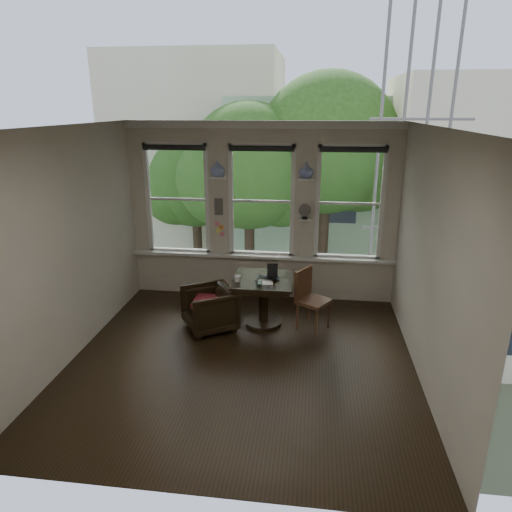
# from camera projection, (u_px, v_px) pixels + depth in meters

# --- Properties ---
(ground) EXTENTS (4.50, 4.50, 0.00)m
(ground) POSITION_uv_depth(u_px,v_px,m) (242.00, 360.00, 6.07)
(ground) COLOR black
(ground) RESTS_ON ground
(ceiling) EXTENTS (4.50, 4.50, 0.00)m
(ceiling) POSITION_uv_depth(u_px,v_px,m) (239.00, 126.00, 5.13)
(ceiling) COLOR silver
(ceiling) RESTS_ON ground
(wall_back) EXTENTS (4.50, 0.00, 4.50)m
(wall_back) POSITION_uv_depth(u_px,v_px,m) (262.00, 213.00, 7.72)
(wall_back) COLOR beige
(wall_back) RESTS_ON ground
(wall_front) EXTENTS (4.50, 0.00, 4.50)m
(wall_front) POSITION_uv_depth(u_px,v_px,m) (194.00, 343.00, 3.48)
(wall_front) COLOR beige
(wall_front) RESTS_ON ground
(wall_left) EXTENTS (0.00, 4.50, 4.50)m
(wall_left) POSITION_uv_depth(u_px,v_px,m) (68.00, 246.00, 5.87)
(wall_left) COLOR beige
(wall_left) RESTS_ON ground
(wall_right) EXTENTS (0.00, 4.50, 4.50)m
(wall_right) POSITION_uv_depth(u_px,v_px,m) (431.00, 261.00, 5.33)
(wall_right) COLOR beige
(wall_right) RESTS_ON ground
(window_left) EXTENTS (1.10, 0.12, 1.90)m
(window_left) POSITION_uv_depth(u_px,v_px,m) (178.00, 199.00, 7.83)
(window_left) COLOR white
(window_left) RESTS_ON ground
(window_center) EXTENTS (1.10, 0.12, 1.90)m
(window_center) POSITION_uv_depth(u_px,v_px,m) (262.00, 201.00, 7.66)
(window_center) COLOR white
(window_center) RESTS_ON ground
(window_right) EXTENTS (1.10, 0.12, 1.90)m
(window_right) POSITION_uv_depth(u_px,v_px,m) (349.00, 203.00, 7.48)
(window_right) COLOR white
(window_right) RESTS_ON ground
(shelf_left) EXTENTS (0.26, 0.16, 0.03)m
(shelf_left) POSITION_uv_depth(u_px,v_px,m) (218.00, 177.00, 7.52)
(shelf_left) COLOR white
(shelf_left) RESTS_ON ground
(shelf_right) EXTENTS (0.26, 0.16, 0.03)m
(shelf_right) POSITION_uv_depth(u_px,v_px,m) (306.00, 179.00, 7.35)
(shelf_right) COLOR white
(shelf_right) RESTS_ON ground
(intercom) EXTENTS (0.14, 0.06, 0.28)m
(intercom) POSITION_uv_depth(u_px,v_px,m) (219.00, 207.00, 7.71)
(intercom) COLOR #59544F
(intercom) RESTS_ON ground
(sticky_notes) EXTENTS (0.16, 0.01, 0.24)m
(sticky_notes) POSITION_uv_depth(u_px,v_px,m) (219.00, 227.00, 7.82)
(sticky_notes) COLOR pink
(sticky_notes) RESTS_ON ground
(desk_fan) EXTENTS (0.20, 0.20, 0.24)m
(desk_fan) POSITION_uv_depth(u_px,v_px,m) (305.00, 214.00, 7.51)
(desk_fan) COLOR #59544F
(desk_fan) RESTS_ON ground
(vase_left) EXTENTS (0.24, 0.24, 0.25)m
(vase_left) POSITION_uv_depth(u_px,v_px,m) (217.00, 169.00, 7.48)
(vase_left) COLOR white
(vase_left) RESTS_ON shelf_left
(vase_right) EXTENTS (0.24, 0.24, 0.25)m
(vase_right) POSITION_uv_depth(u_px,v_px,m) (306.00, 170.00, 7.31)
(vase_right) COLOR white
(vase_right) RESTS_ON shelf_right
(table) EXTENTS (0.90, 0.90, 0.75)m
(table) POSITION_uv_depth(u_px,v_px,m) (263.00, 302.00, 6.96)
(table) COLOR black
(table) RESTS_ON ground
(armchair_left) EXTENTS (0.98, 0.98, 0.66)m
(armchair_left) POSITION_uv_depth(u_px,v_px,m) (209.00, 309.00, 6.82)
(armchair_left) COLOR black
(armchair_left) RESTS_ON ground
(cushion_red) EXTENTS (0.45, 0.45, 0.06)m
(cushion_red) POSITION_uv_depth(u_px,v_px,m) (209.00, 301.00, 6.79)
(cushion_red) COLOR maroon
(cushion_red) RESTS_ON armchair_left
(side_chair_right) EXTENTS (0.58, 0.58, 0.92)m
(side_chair_right) POSITION_uv_depth(u_px,v_px,m) (313.00, 301.00, 6.79)
(side_chair_right) COLOR #4D281B
(side_chair_right) RESTS_ON ground
(laptop) EXTENTS (0.40, 0.32, 0.03)m
(laptop) POSITION_uv_depth(u_px,v_px,m) (267.00, 279.00, 6.80)
(laptop) COLOR black
(laptop) RESTS_ON table
(mug) EXTENTS (0.13, 0.13, 0.10)m
(mug) POSITION_uv_depth(u_px,v_px,m) (237.00, 279.00, 6.72)
(mug) COLOR white
(mug) RESTS_ON table
(drinking_glass) EXTENTS (0.14, 0.14, 0.09)m
(drinking_glass) POSITION_uv_depth(u_px,v_px,m) (259.00, 283.00, 6.57)
(drinking_glass) COLOR white
(drinking_glass) RESTS_ON table
(tablet) EXTENTS (0.17, 0.09, 0.22)m
(tablet) POSITION_uv_depth(u_px,v_px,m) (272.00, 271.00, 6.87)
(tablet) COLOR black
(tablet) RESTS_ON table
(papers) EXTENTS (0.24, 0.32, 0.00)m
(papers) POSITION_uv_depth(u_px,v_px,m) (265.00, 281.00, 6.76)
(papers) COLOR silver
(papers) RESTS_ON table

